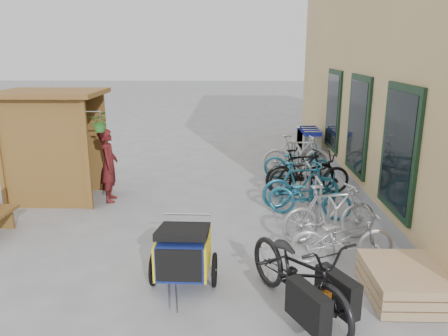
{
  "coord_description": "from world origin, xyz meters",
  "views": [
    {
      "loc": [
        0.66,
        -6.71,
        3.25
      ],
      "look_at": [
        0.5,
        1.5,
        1.0
      ],
      "focal_mm": 35.0,
      "sensor_mm": 36.0,
      "label": 1
    }
  ],
  "objects_px": {
    "kiosk": "(50,130)",
    "child_trailer": "(183,251)",
    "person_kiosk": "(109,165)",
    "bike_2": "(309,196)",
    "pallet_stack": "(405,282)",
    "bike_6": "(297,162)",
    "bike_1": "(330,213)",
    "bike_5": "(301,170)",
    "cargo_bike": "(300,273)",
    "bike_7": "(296,155)",
    "bike_4": "(309,173)",
    "shopping_carts": "(308,139)",
    "bike_3": "(301,185)",
    "bike_0": "(342,237)"
  },
  "relations": [
    {
      "from": "kiosk",
      "to": "child_trailer",
      "type": "distance_m",
      "value": 4.97
    },
    {
      "from": "person_kiosk",
      "to": "bike_2",
      "type": "height_order",
      "value": "person_kiosk"
    },
    {
      "from": "person_kiosk",
      "to": "pallet_stack",
      "type": "bearing_deg",
      "value": -134.89
    },
    {
      "from": "bike_6",
      "to": "bike_1",
      "type": "bearing_deg",
      "value": -170.58
    },
    {
      "from": "bike_1",
      "to": "bike_2",
      "type": "bearing_deg",
      "value": -5.21
    },
    {
      "from": "bike_5",
      "to": "kiosk",
      "type": "bearing_deg",
      "value": 83.5
    },
    {
      "from": "cargo_bike",
      "to": "bike_7",
      "type": "distance_m",
      "value": 6.39
    },
    {
      "from": "bike_4",
      "to": "shopping_carts",
      "type": "bearing_deg",
      "value": -15.69
    },
    {
      "from": "bike_3",
      "to": "bike_6",
      "type": "relative_size",
      "value": 0.98
    },
    {
      "from": "pallet_stack",
      "to": "bike_7",
      "type": "distance_m",
      "value": 5.99
    },
    {
      "from": "shopping_carts",
      "to": "bike_2",
      "type": "relative_size",
      "value": 1.09
    },
    {
      "from": "shopping_carts",
      "to": "person_kiosk",
      "type": "relative_size",
      "value": 1.12
    },
    {
      "from": "cargo_bike",
      "to": "bike_6",
      "type": "distance_m",
      "value": 5.95
    },
    {
      "from": "kiosk",
      "to": "person_kiosk",
      "type": "height_order",
      "value": "kiosk"
    },
    {
      "from": "bike_0",
      "to": "bike_6",
      "type": "distance_m",
      "value": 4.53
    },
    {
      "from": "bike_1",
      "to": "bike_2",
      "type": "height_order",
      "value": "bike_1"
    },
    {
      "from": "pallet_stack",
      "to": "shopping_carts",
      "type": "xyz_separation_m",
      "value": [
        -0.0,
        8.01,
        0.35
      ]
    },
    {
      "from": "kiosk",
      "to": "bike_5",
      "type": "distance_m",
      "value": 5.67
    },
    {
      "from": "kiosk",
      "to": "bike_4",
      "type": "xyz_separation_m",
      "value": [
        5.7,
        0.45,
        -1.06
      ]
    },
    {
      "from": "child_trailer",
      "to": "bike_6",
      "type": "height_order",
      "value": "child_trailer"
    },
    {
      "from": "bike_4",
      "to": "bike_0",
      "type": "bearing_deg",
      "value": 172.36
    },
    {
      "from": "bike_1",
      "to": "kiosk",
      "type": "bearing_deg",
      "value": 56.33
    },
    {
      "from": "bike_1",
      "to": "bike_4",
      "type": "relative_size",
      "value": 0.91
    },
    {
      "from": "kiosk",
      "to": "bike_4",
      "type": "bearing_deg",
      "value": 4.53
    },
    {
      "from": "kiosk",
      "to": "person_kiosk",
      "type": "relative_size",
      "value": 1.55
    },
    {
      "from": "pallet_stack",
      "to": "shopping_carts",
      "type": "bearing_deg",
      "value": 90.0
    },
    {
      "from": "bike_4",
      "to": "bike_6",
      "type": "relative_size",
      "value": 1.11
    },
    {
      "from": "bike_4",
      "to": "cargo_bike",
      "type": "bearing_deg",
      "value": 162.21
    },
    {
      "from": "bike_0",
      "to": "bike_2",
      "type": "bearing_deg",
      "value": 0.76
    },
    {
      "from": "shopping_carts",
      "to": "cargo_bike",
      "type": "bearing_deg",
      "value": -100.04
    },
    {
      "from": "bike_3",
      "to": "bike_7",
      "type": "bearing_deg",
      "value": -15.24
    },
    {
      "from": "cargo_bike",
      "to": "shopping_carts",
      "type": "bearing_deg",
      "value": 53.19
    },
    {
      "from": "kiosk",
      "to": "pallet_stack",
      "type": "distance_m",
      "value": 7.5
    },
    {
      "from": "bike_1",
      "to": "bike_4",
      "type": "distance_m",
      "value": 2.57
    },
    {
      "from": "bike_5",
      "to": "bike_1",
      "type": "bearing_deg",
      "value": 169.07
    },
    {
      "from": "kiosk",
      "to": "bike_1",
      "type": "distance_m",
      "value": 6.1
    },
    {
      "from": "child_trailer",
      "to": "bike_5",
      "type": "xyz_separation_m",
      "value": [
        2.28,
        4.22,
        0.0
      ]
    },
    {
      "from": "bike_2",
      "to": "bike_5",
      "type": "bearing_deg",
      "value": 15.57
    },
    {
      "from": "person_kiosk",
      "to": "bike_4",
      "type": "relative_size",
      "value": 0.86
    },
    {
      "from": "shopping_carts",
      "to": "bike_5",
      "type": "relative_size",
      "value": 1.05
    },
    {
      "from": "person_kiosk",
      "to": "bike_2",
      "type": "relative_size",
      "value": 0.97
    },
    {
      "from": "bike_3",
      "to": "person_kiosk",
      "type": "bearing_deg",
      "value": 75.67
    },
    {
      "from": "bike_5",
      "to": "bike_7",
      "type": "distance_m",
      "value": 1.47
    },
    {
      "from": "shopping_carts",
      "to": "bike_6",
      "type": "xyz_separation_m",
      "value": [
        -0.68,
        -2.52,
        -0.11
      ]
    },
    {
      "from": "bike_3",
      "to": "child_trailer",
      "type": "bearing_deg",
      "value": 136.65
    },
    {
      "from": "bike_0",
      "to": "bike_5",
      "type": "relative_size",
      "value": 0.95
    },
    {
      "from": "bike_0",
      "to": "bike_7",
      "type": "height_order",
      "value": "bike_7"
    },
    {
      "from": "pallet_stack",
      "to": "bike_2",
      "type": "relative_size",
      "value": 0.72
    },
    {
      "from": "kiosk",
      "to": "bike_0",
      "type": "bearing_deg",
      "value": -27.14
    },
    {
      "from": "bike_1",
      "to": "bike_7",
      "type": "relative_size",
      "value": 0.96
    }
  ]
}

